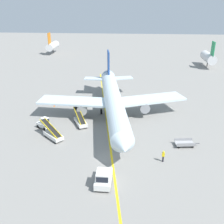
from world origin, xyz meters
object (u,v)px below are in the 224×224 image
(pushback_tug, at_px, (103,178))
(safety_cone_nose_left, at_px, (77,111))
(belt_loader_forward_hold, at_px, (53,134))
(baggage_tug_near_wing, at_px, (44,124))
(baggage_cart_loaded, at_px, (185,143))
(belt_loader_aft_hold, at_px, (80,121))
(safety_cone_nose_right, at_px, (54,105))
(airliner, at_px, (113,100))
(ground_crew_marshaller, at_px, (163,156))

(pushback_tug, xyz_separation_m, safety_cone_nose_left, (-7.64, 21.23, -0.77))
(pushback_tug, bearing_deg, safety_cone_nose_left, 109.80)
(pushback_tug, xyz_separation_m, belt_loader_forward_hold, (-9.34, 10.52, -0.22))
(baggage_tug_near_wing, height_order, baggage_cart_loaded, baggage_tug_near_wing)
(baggage_tug_near_wing, relative_size, belt_loader_aft_hold, 0.54)
(belt_loader_forward_hold, xyz_separation_m, safety_cone_nose_right, (-3.80, 13.37, -0.56))
(airliner, xyz_separation_m, pushback_tug, (0.37, -19.78, -2.42))
(pushback_tug, bearing_deg, belt_loader_aft_hold, 110.54)
(safety_cone_nose_right, bearing_deg, baggage_tug_near_wing, -82.99)
(pushback_tug, distance_m, belt_loader_forward_hold, 14.07)
(baggage_tug_near_wing, bearing_deg, pushback_tug, -49.38)
(airliner, distance_m, belt_loader_forward_hold, 13.16)
(baggage_cart_loaded, bearing_deg, ground_crew_marshaller, -130.24)
(belt_loader_aft_hold, relative_size, safety_cone_nose_left, 11.44)
(belt_loader_aft_hold, distance_m, safety_cone_nose_left, 5.76)
(pushback_tug, xyz_separation_m, belt_loader_aft_hold, (-5.91, 15.77, -0.22))
(baggage_cart_loaded, bearing_deg, airliner, 139.76)
(airliner, relative_size, pushback_tug, 9.75)
(belt_loader_forward_hold, distance_m, ground_crew_marshaller, 17.74)
(belt_loader_aft_hold, relative_size, safety_cone_nose_right, 11.44)
(belt_loader_forward_hold, xyz_separation_m, baggage_cart_loaded, (20.72, -0.67, -0.31))
(belt_loader_aft_hold, relative_size, baggage_cart_loaded, 1.31)
(safety_cone_nose_left, relative_size, safety_cone_nose_right, 1.00)
(baggage_cart_loaded, bearing_deg, baggage_tug_near_wing, 170.14)
(pushback_tug, relative_size, safety_cone_nose_right, 8.22)
(safety_cone_nose_right, bearing_deg, belt_loader_aft_hold, -48.30)
(airliner, height_order, safety_cone_nose_right, airliner)
(baggage_tug_near_wing, bearing_deg, safety_cone_nose_left, 59.81)
(airliner, height_order, safety_cone_nose_left, airliner)
(belt_loader_forward_hold, xyz_separation_m, safety_cone_nose_left, (1.70, 10.71, -0.56))
(safety_cone_nose_left, height_order, safety_cone_nose_right, same)
(belt_loader_forward_hold, relative_size, safety_cone_nose_right, 10.42)
(pushback_tug, distance_m, ground_crew_marshaller, 9.40)
(baggage_cart_loaded, height_order, safety_cone_nose_left, baggage_cart_loaded)
(belt_loader_aft_hold, xyz_separation_m, ground_crew_marshaller, (13.56, -10.32, 0.13))
(baggage_tug_near_wing, xyz_separation_m, safety_cone_nose_right, (-1.23, 10.00, -0.71))
(airliner, xyz_separation_m, ground_crew_marshaller, (8.02, -14.33, -2.51))
(airliner, xyz_separation_m, belt_loader_aft_hold, (-5.54, -4.01, -2.64))
(belt_loader_forward_hold, xyz_separation_m, belt_loader_aft_hold, (3.44, 5.25, 0.00))
(baggage_tug_near_wing, xyz_separation_m, belt_loader_aft_hold, (6.01, 1.88, -0.15))
(baggage_tug_near_wing, bearing_deg, baggage_cart_loaded, -9.86)
(baggage_cart_loaded, height_order, safety_cone_nose_right, baggage_cart_loaded)
(belt_loader_aft_hold, distance_m, baggage_cart_loaded, 18.27)
(baggage_cart_loaded, bearing_deg, belt_loader_aft_hold, 161.08)
(airliner, relative_size, baggage_tug_near_wing, 12.93)
(belt_loader_forward_hold, bearing_deg, baggage_cart_loaded, -1.86)
(ground_crew_marshaller, bearing_deg, belt_loader_forward_hold, 163.40)
(safety_cone_nose_left, bearing_deg, ground_crew_marshaller, -45.88)
(baggage_cart_loaded, height_order, ground_crew_marshaller, ground_crew_marshaller)
(baggage_cart_loaded, relative_size, safety_cone_nose_right, 8.70)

